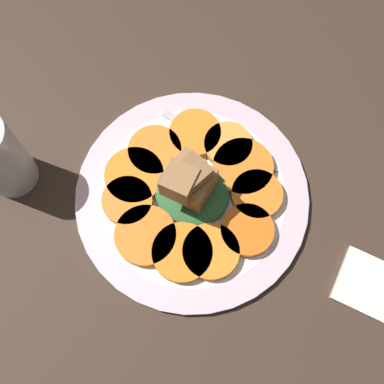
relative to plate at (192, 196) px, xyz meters
The scene contains 15 objects.
table_slab 1.52cm from the plate, ahead, with size 120.00×120.00×2.00cm, color #38281E.
plate is the anchor object (origin of this frame).
carrot_slice_0 8.24cm from the plate, 132.99° to the left, with size 7.21×7.21×1.23cm, color orange.
carrot_slice_1 8.72cm from the plate, behind, with size 6.86×6.86×1.23cm, color orange.
carrot_slice_2 8.56cm from the plate, 155.54° to the right, with size 6.75×6.75×1.23cm, color orange.
carrot_slice_3 7.82cm from the plate, 125.53° to the right, with size 8.08×8.08×1.23cm, color orange.
carrot_slice_4 8.54cm from the plate, 99.22° to the right, with size 6.56×6.56×1.23cm, color #F99438.
carrot_slice_5 8.74cm from the plate, 66.78° to the right, with size 7.06×7.06×1.23cm, color orange.
carrot_slice_6 7.97cm from the plate, 24.31° to the right, with size 7.22×7.22×1.23cm, color orange.
carrot_slice_7 8.10cm from the plate, ahead, with size 7.89×7.89×1.23cm, color orange.
carrot_slice_8 8.58cm from the plate, 33.61° to the left, with size 6.61×6.61×1.23cm, color orange.
carrot_slice_9 8.31cm from the plate, 70.12° to the left, with size 7.89×7.89×1.23cm, color orange.
carrot_slice_10 8.09cm from the plate, 107.22° to the left, with size 7.67×7.67×1.23cm, color orange.
center_pile 4.09cm from the plate, 18.33° to the right, with size 10.00×9.00×9.16cm.
fork 8.04cm from the plate, 92.77° to the right, with size 17.67×3.91×0.40cm.
Camera 1 is at (-9.13, 18.66, 63.08)cm, focal length 45.00 mm.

